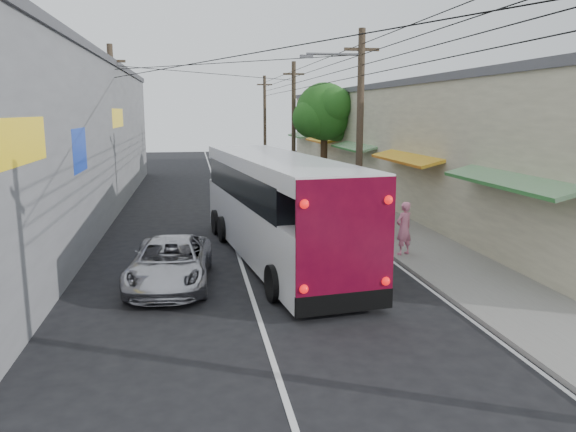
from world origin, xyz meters
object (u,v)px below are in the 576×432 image
coach_bus (275,206)px  parked_suv (344,211)px  parked_car_mid (277,177)px  pedestrian_far (348,197)px  parked_car_far (263,165)px  pedestrian_near (404,228)px  jeepney (170,263)px

coach_bus → parked_suv: 5.27m
parked_suv → parked_car_mid: bearing=90.2°
parked_car_mid → pedestrian_far: (1.65, -10.59, 0.29)m
coach_bus → parked_car_mid: coach_bus is taller
pedestrian_far → parked_car_far: bearing=-63.7°
parked_car_far → pedestrian_near: (1.60, -25.22, 0.20)m
coach_bus → pedestrian_near: coach_bus is taller
coach_bus → jeepney: 4.28m
pedestrian_near → pedestrian_far: pedestrian_near is taller
parked_suv → pedestrian_near: 4.68m
pedestrian_far → pedestrian_near: bearing=110.7°
pedestrian_near → pedestrian_far: (0.05, 7.01, -0.02)m
jeepney → parked_suv: bearing=47.3°
parked_car_mid → pedestrian_far: pedestrian_far is taller
pedestrian_far → coach_bus: bearing=77.1°
parked_car_far → pedestrian_near: pedestrian_near is taller
jeepney → parked_suv: parked_suv is taller
coach_bus → pedestrian_far: size_ratio=6.89×
parked_suv → parked_car_far: bearing=88.9°
jeepney → parked_suv: size_ratio=0.84×
parked_suv → parked_car_mid: 13.03m
parked_car_mid → parked_suv: bearing=-88.0°
coach_bus → parked_car_mid: bearing=73.7°
jeepney → parked_suv: (6.74, 6.35, 0.16)m
parked_suv → parked_car_far: 20.64m
parked_car_far → pedestrian_far: 18.29m
parked_car_mid → pedestrian_near: (1.60, -17.60, 0.31)m
coach_bus → pedestrian_near: 4.34m
parked_car_far → coach_bus: bearing=-94.0°
coach_bus → pedestrian_far: coach_bus is taller
parked_car_mid → parked_car_far: bearing=88.4°
parked_suv → parked_car_far: (-0.80, 20.62, -0.00)m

